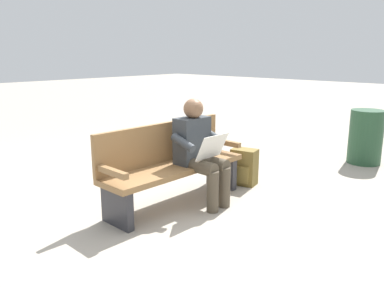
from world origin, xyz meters
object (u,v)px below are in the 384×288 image
(bench_near, at_px, (171,163))
(person_seated, at_px, (199,149))
(backpack, at_px, (244,167))
(trash_bin, at_px, (366,137))

(bench_near, xyz_separation_m, person_seated, (-0.21, 0.24, 0.17))
(person_seated, distance_m, backpack, 0.95)
(trash_bin, bearing_deg, backpack, -20.15)
(bench_near, distance_m, backpack, 1.12)
(person_seated, distance_m, trash_bin, 3.07)
(bench_near, height_order, trash_bin, bench_near)
(backpack, height_order, trash_bin, trash_bin)
(person_seated, xyz_separation_m, trash_bin, (-2.96, 0.77, -0.22))
(bench_near, relative_size, trash_bin, 2.19)
(backpack, bearing_deg, person_seated, -0.08)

